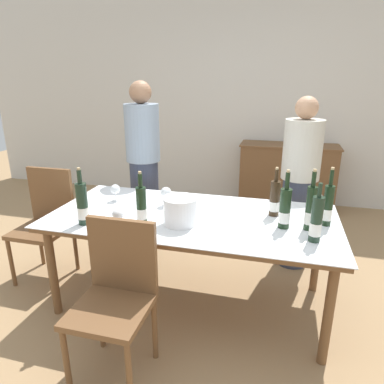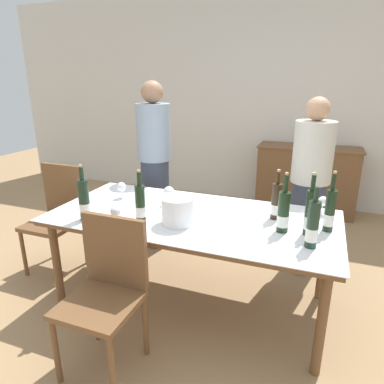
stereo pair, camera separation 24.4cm
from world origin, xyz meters
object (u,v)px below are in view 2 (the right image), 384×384
Objects in this scene: wine_bottle_3 at (283,213)px; wine_bottle_5 at (140,204)px; wine_glass_0 at (169,192)px; chair_left_end at (58,211)px; wine_bottle_4 at (84,201)px; wine_bottle_1 at (310,214)px; person_guest_left at (309,189)px; sideboard_cabinet at (306,180)px; wine_glass_3 at (116,212)px; person_host at (155,167)px; wine_bottle_6 at (276,202)px; dining_table at (192,223)px; wine_glass_2 at (121,187)px; wine_bottle_2 at (330,211)px; ice_bucket at (178,210)px; chair_near_front at (107,284)px; wine_glass_1 at (323,202)px; wine_bottle_0 at (313,226)px.

wine_bottle_3 reaches higher than wine_bottle_5.
chair_left_end reaches higher than wine_glass_0.
wine_bottle_3 is at bearing 12.20° from wine_bottle_4.
wine_bottle_1 is 0.86m from person_guest_left.
sideboard_cabinet is at bearing 68.91° from wine_bottle_5.
wine_glass_3 is at bearing -111.85° from sideboard_cabinet.
wine_bottle_4 is 0.24× the size of person_host.
wine_bottle_6 is (-0.12, -2.18, 0.42)m from sideboard_cabinet.
person_host is (-1.40, -1.53, 0.40)m from sideboard_cabinet.
dining_table is 15.02× the size of wine_glass_2.
wine_bottle_2 is 0.43× the size of chair_left_end.
wine_glass_0 is 1.00× the size of wine_glass_3.
person_host reaches higher than wine_bottle_6.
wine_glass_3 is at bearing -161.27° from wine_bottle_2.
wine_bottle_5 reaches higher than wine_glass_0.
wine_bottle_1 is at bearing -9.70° from wine_glass_0.
person_host is at bearing -132.39° from sideboard_cabinet.
wine_bottle_3 is 2.62× the size of wine_glass_0.
wine_bottle_1 reaches higher than ice_bucket.
sideboard_cabinet is 0.81× the size of person_guest_left.
chair_near_front is (-1.07, -0.69, -0.34)m from wine_bottle_1.
wine_glass_1 is (1.56, 0.69, -0.04)m from wine_bottle_4.
wine_bottle_5 is 1.50m from person_guest_left.
wine_bottle_1 is at bearing 11.34° from wine_bottle_4.
wine_bottle_1 is 1.03× the size of wine_bottle_3.
person_guest_left reaches higher than chair_near_front.
wine_bottle_5 is at bearing -169.39° from wine_bottle_3.
wine_bottle_6 is 2.37× the size of wine_glass_3.
dining_table is 8.65× the size of ice_bucket.
sideboard_cabinet is at bearing 47.61° from person_host.
wine_bottle_3 is at bearing -32.32° from person_host.
wine_glass_1 is 1.48m from wine_glass_3.
wine_glass_3 is 0.16× the size of chair_left_end.
wine_glass_0 is at bearing -169.39° from wine_glass_1.
wine_glass_3 is at bearing -136.34° from dining_table.
sideboard_cabinet is 3.04m from wine_bottle_4.
wine_glass_0 reaches higher than dining_table.
wine_glass_1 reaches higher than sideboard_cabinet.
sideboard_cabinet is 1.32× the size of chair_left_end.
wine_bottle_4 reaches higher than wine_glass_1.
wine_bottle_0 is 2.70× the size of wine_glass_2.
dining_table is at bearing 77.39° from ice_bucket.
wine_glass_2 is at bearing 166.75° from wine_bottle_0.
wine_glass_3 is 0.16× the size of chair_near_front.
wine_glass_3 is (-1.09, -2.72, 0.40)m from sideboard_cabinet.
wine_bottle_4 is at bearing -168.66° from wine_bottle_1.
chair_near_front is at bearing -123.71° from person_guest_left.
ice_bucket is 0.42m from wine_glass_3.
wine_glass_0 is at bearing -146.45° from person_guest_left.
wine_bottle_4 is at bearing -117.15° from sideboard_cabinet.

